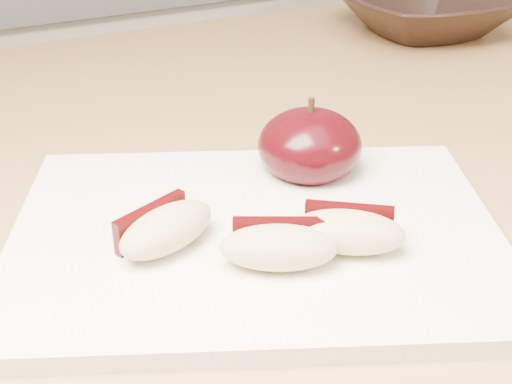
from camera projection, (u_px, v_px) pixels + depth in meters
name	position (u px, v px, depth m)	size (l,w,h in m)	color
back_cabinet	(10.00, 221.00, 1.28)	(2.40, 0.62, 0.94)	silver
cutting_board	(256.00, 236.00, 0.43)	(0.29, 0.21, 0.01)	white
apple_half	(310.00, 146.00, 0.49)	(0.08, 0.08, 0.06)	black
apple_wedge_a	(165.00, 228.00, 0.41)	(0.07, 0.05, 0.02)	tan
apple_wedge_b	(279.00, 246.00, 0.39)	(0.07, 0.06, 0.02)	tan
apple_wedge_c	(348.00, 231.00, 0.40)	(0.07, 0.06, 0.02)	tan
bowl	(425.00, 10.00, 0.81)	(0.20, 0.20, 0.05)	black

